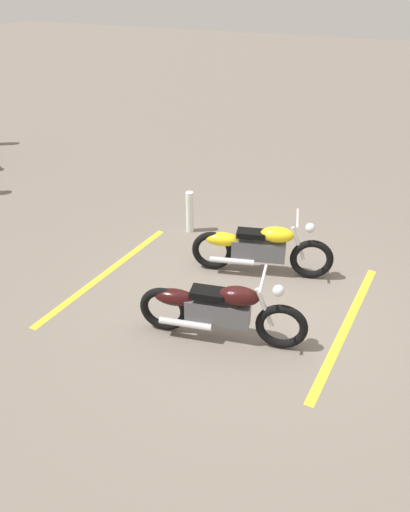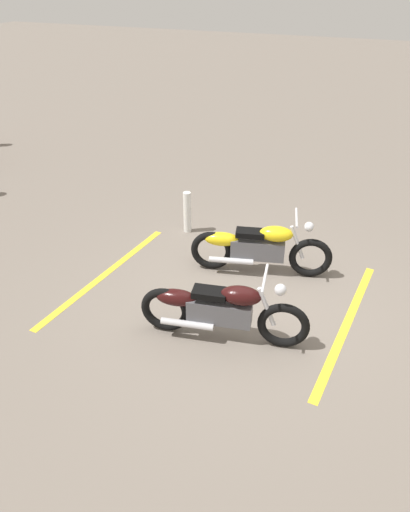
# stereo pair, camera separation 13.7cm
# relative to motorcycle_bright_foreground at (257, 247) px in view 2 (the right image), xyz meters

# --- Properties ---
(ground_plane) EXTENTS (60.00, 60.00, 0.00)m
(ground_plane) POSITION_rel_motorcycle_bright_foreground_xyz_m (-0.19, 0.84, -0.46)
(ground_plane) COLOR slate
(motorcycle_bright_foreground) EXTENTS (2.19, 0.79, 1.04)m
(motorcycle_bright_foreground) POSITION_rel_motorcycle_bright_foreground_xyz_m (0.00, 0.00, 0.00)
(motorcycle_bright_foreground) COLOR black
(motorcycle_bright_foreground) RESTS_ON ground
(motorcycle_dark_foreground) EXTENTS (2.22, 0.71, 1.04)m
(motorcycle_dark_foreground) POSITION_rel_motorcycle_bright_foreground_xyz_m (0.00, 1.72, 0.00)
(motorcycle_dark_foreground) COLOR black
(motorcycle_dark_foreground) RESTS_ON ground
(bollard_post) EXTENTS (0.14, 0.14, 0.78)m
(bollard_post) POSITION_rel_motorcycle_bright_foreground_xyz_m (1.58, -0.86, -0.07)
(bollard_post) COLOR white
(bollard_post) RESTS_ON ground
(parking_stripe_near) EXTENTS (0.44, 3.20, 0.01)m
(parking_stripe_near) POSITION_rel_motorcycle_bright_foreground_xyz_m (-1.56, 0.81, -0.46)
(parking_stripe_near) COLOR yellow
(parking_stripe_near) RESTS_ON ground
(parking_stripe_mid) EXTENTS (0.44, 3.20, 0.01)m
(parking_stripe_mid) POSITION_rel_motorcycle_bright_foreground_xyz_m (2.22, 0.97, -0.46)
(parking_stripe_mid) COLOR yellow
(parking_stripe_mid) RESTS_ON ground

